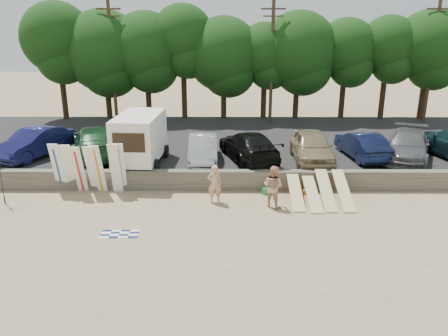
% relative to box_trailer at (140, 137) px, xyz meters
% --- Properties ---
extents(ground, '(120.00, 120.00, 0.00)m').
position_rel_box_trailer_xyz_m(ground, '(6.05, -5.03, -2.22)').
color(ground, tan).
rests_on(ground, ground).
extents(seawall, '(44.00, 0.50, 1.00)m').
position_rel_box_trailer_xyz_m(seawall, '(6.05, -2.03, -1.72)').
color(seawall, '#6B6356').
rests_on(seawall, ground).
extents(parking_lot, '(44.00, 14.50, 0.70)m').
position_rel_box_trailer_xyz_m(parking_lot, '(6.05, 5.47, -1.87)').
color(parking_lot, '#282828').
rests_on(parking_lot, ground).
extents(treeline, '(34.01, 6.39, 8.99)m').
position_rel_box_trailer_xyz_m(treeline, '(4.61, 12.45, 3.97)').
color(treeline, '#382616').
rests_on(treeline, parking_lot).
extents(utility_poles, '(25.80, 0.26, 9.00)m').
position_rel_box_trailer_xyz_m(utility_poles, '(8.05, 10.97, 3.21)').
color(utility_poles, '#473321').
rests_on(utility_poles, parking_lot).
extents(box_trailer, '(2.63, 4.39, 2.71)m').
position_rel_box_trailer_xyz_m(box_trailer, '(0.00, 0.00, 0.00)').
color(box_trailer, white).
rests_on(box_trailer, parking_lot).
extents(car_0, '(3.41, 5.25, 1.63)m').
position_rel_box_trailer_xyz_m(car_0, '(-6.30, 1.33, -0.70)').
color(car_0, '#141548').
rests_on(car_0, parking_lot).
extents(car_1, '(4.16, 6.42, 1.73)m').
position_rel_box_trailer_xyz_m(car_1, '(-2.84, 1.46, -0.65)').
color(car_1, '#163D20').
rests_on(car_1, parking_lot).
extents(car_2, '(1.71, 4.45, 1.45)m').
position_rel_box_trailer_xyz_m(car_2, '(3.36, 0.42, -0.79)').
color(car_2, gray).
rests_on(car_2, parking_lot).
extents(car_3, '(3.69, 5.86, 1.58)m').
position_rel_box_trailer_xyz_m(car_3, '(5.88, 0.82, -0.73)').
color(car_3, black).
rests_on(car_3, parking_lot).
extents(car_4, '(2.13, 5.04, 1.70)m').
position_rel_box_trailer_xyz_m(car_4, '(9.33, 0.50, -0.67)').
color(car_4, '#8B7C58').
rests_on(car_4, parking_lot).
extents(car_5, '(2.15, 4.72, 1.50)m').
position_rel_box_trailer_xyz_m(car_5, '(12.32, 1.21, -0.77)').
color(car_5, black).
rests_on(car_5, parking_lot).
extents(car_6, '(4.25, 5.84, 1.57)m').
position_rel_box_trailer_xyz_m(car_6, '(14.82, 0.98, -0.73)').
color(car_6, '#515356').
rests_on(car_6, parking_lot).
extents(surfboard_upright_0, '(0.53, 0.65, 2.55)m').
position_rel_box_trailer_xyz_m(surfboard_upright_0, '(-3.62, -2.42, -0.94)').
color(surfboard_upright_0, white).
rests_on(surfboard_upright_0, ground).
extents(surfboard_upright_1, '(0.59, 0.80, 2.52)m').
position_rel_box_trailer_xyz_m(surfboard_upright_1, '(-3.09, -2.45, -0.96)').
color(surfboard_upright_1, white).
rests_on(surfboard_upright_1, ground).
extents(surfboard_upright_2, '(0.51, 0.85, 2.50)m').
position_rel_box_trailer_xyz_m(surfboard_upright_2, '(-2.51, -2.65, -0.97)').
color(surfboard_upright_2, white).
rests_on(surfboard_upright_2, ground).
extents(surfboard_upright_3, '(0.55, 0.87, 2.50)m').
position_rel_box_trailer_xyz_m(surfboard_upright_3, '(-1.89, -2.57, -0.97)').
color(surfboard_upright_3, white).
rests_on(surfboard_upright_3, ground).
extents(surfboard_upright_4, '(0.60, 0.75, 2.54)m').
position_rel_box_trailer_xyz_m(surfboard_upright_4, '(-1.59, -2.58, -0.95)').
color(surfboard_upright_4, white).
rests_on(surfboard_upright_4, ground).
extents(surfboard_upright_5, '(0.52, 0.58, 2.56)m').
position_rel_box_trailer_xyz_m(surfboard_upright_5, '(-0.76, -2.56, -0.94)').
color(surfboard_upright_5, white).
rests_on(surfboard_upright_5, ground).
extents(surfboard_upright_6, '(0.54, 0.58, 2.57)m').
position_rel_box_trailer_xyz_m(surfboard_upright_6, '(-0.55, -2.45, -0.94)').
color(surfboard_upright_6, white).
rests_on(surfboard_upright_6, ground).
extents(surfboard_low_0, '(0.56, 2.87, 1.00)m').
position_rel_box_trailer_xyz_m(surfboard_low_0, '(7.90, -3.49, -1.72)').
color(surfboard_low_0, '#D0BC83').
rests_on(surfboard_low_0, ground).
extents(surfboard_low_1, '(0.56, 2.91, 0.88)m').
position_rel_box_trailer_xyz_m(surfboard_low_1, '(8.65, -3.61, -1.78)').
color(surfboard_low_1, '#D0BC83').
rests_on(surfboard_low_1, ground).
extents(surfboard_low_2, '(0.56, 2.83, 1.12)m').
position_rel_box_trailer_xyz_m(surfboard_low_2, '(9.31, -3.53, -1.66)').
color(surfboard_low_2, '#D0BC83').
rests_on(surfboard_low_2, ground).
extents(surfboard_low_3, '(0.56, 2.84, 1.11)m').
position_rel_box_trailer_xyz_m(surfboard_low_3, '(10.13, -3.54, -1.66)').
color(surfboard_low_3, '#D0BC83').
rests_on(surfboard_low_3, ground).
extents(beachgoer_a, '(0.72, 0.52, 1.82)m').
position_rel_box_trailer_xyz_m(beachgoer_a, '(4.10, -3.69, -1.31)').
color(beachgoer_a, tan).
rests_on(beachgoer_a, ground).
extents(beachgoer_b, '(1.20, 1.14, 1.95)m').
position_rel_box_trailer_xyz_m(beachgoer_b, '(6.76, -4.19, -1.24)').
color(beachgoer_b, tan).
rests_on(beachgoer_b, ground).
extents(cooler, '(0.47, 0.43, 0.32)m').
position_rel_box_trailer_xyz_m(cooler, '(6.62, -2.68, -2.06)').
color(cooler, '#268C31').
rests_on(cooler, ground).
extents(gear_bag, '(0.31, 0.27, 0.22)m').
position_rel_box_trailer_xyz_m(gear_bag, '(8.57, -2.63, -2.11)').
color(gear_bag, orange).
rests_on(gear_bag, ground).
extents(beach_towel, '(1.53, 1.53, 0.00)m').
position_rel_box_trailer_xyz_m(beach_towel, '(0.39, -7.02, -2.21)').
color(beach_towel, white).
rests_on(beach_towel, ground).
extents(beach_umbrella, '(3.27, 3.29, 2.16)m').
position_rel_box_trailer_xyz_m(beach_umbrella, '(-5.68, -4.02, -1.14)').
color(beach_umbrella, black).
rests_on(beach_umbrella, ground).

